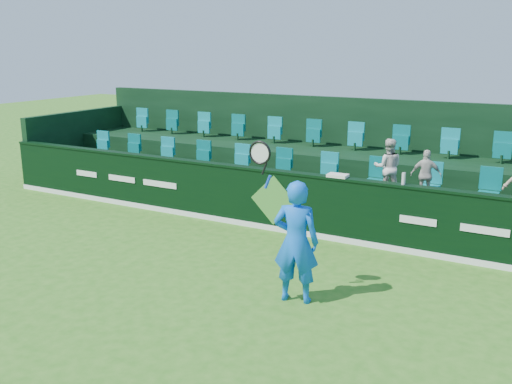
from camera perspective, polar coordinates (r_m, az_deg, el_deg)
The scene contains 12 objects.
ground at distance 9.48m, azimuth -9.23°, elevation -10.35°, with size 60.00×60.00×0.00m, color #2C6E1A.
sponsor_hoarding at distance 12.44m, azimuth 2.01°, elevation -0.83°, with size 16.00×0.25×1.35m.
stand_tier_front at distance 13.47m, azimuth 4.11°, elevation -0.88°, with size 16.00×2.00×0.80m, color black.
stand_tier_back at distance 15.11m, azimuth 7.16°, elevation 1.70°, with size 16.00×1.80×1.30m, color black.
stand_rear at distance 15.40m, azimuth 7.85°, elevation 4.07°, with size 16.00×4.10×2.60m.
seat_row_front at distance 13.66m, azimuth 4.87°, elevation 2.34°, with size 13.50×0.50×0.60m, color #0E878E.
seat_row_back at distance 15.20m, azimuth 7.70°, elevation 5.41°, with size 13.50×0.50×0.60m, color #0E878E.
tennis_player at distance 8.91m, azimuth 3.99°, elevation -4.91°, with size 1.24×0.62×2.60m.
spectator_left at distance 12.54m, azimuth 13.05°, elevation 2.43°, with size 0.60×0.47×1.24m, color silver.
spectator_middle at distance 12.37m, azimuth 16.64°, elevation 1.63°, with size 0.63×0.26×1.07m, color beige.
towel at distance 11.72m, azimuth 8.17°, elevation 1.64°, with size 0.41×0.26×0.06m, color white.
drinks_bottle at distance 11.31m, azimuth 14.54°, elevation 1.31°, with size 0.07×0.07×0.23m, color silver.
Camera 1 is at (5.41, -6.72, 3.93)m, focal length 40.00 mm.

